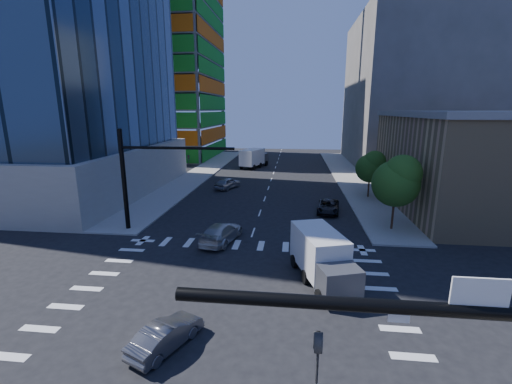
# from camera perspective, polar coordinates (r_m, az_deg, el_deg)

# --- Properties ---
(ground) EXTENTS (160.00, 160.00, 0.00)m
(ground) POSITION_cam_1_polar(r_m,az_deg,el_deg) (20.22, -4.80, -18.54)
(ground) COLOR black
(ground) RESTS_ON ground
(road_markings) EXTENTS (20.00, 20.00, 0.01)m
(road_markings) POSITION_cam_1_polar(r_m,az_deg,el_deg) (20.22, -4.80, -18.53)
(road_markings) COLOR silver
(road_markings) RESTS_ON ground
(sidewalk_ne) EXTENTS (5.00, 60.00, 0.15)m
(sidewalk_ne) POSITION_cam_1_polar(r_m,az_deg,el_deg) (58.46, 15.17, 2.58)
(sidewalk_ne) COLOR gray
(sidewalk_ne) RESTS_ON ground
(sidewalk_nw) EXTENTS (5.00, 60.00, 0.15)m
(sidewalk_nw) POSITION_cam_1_polar(r_m,az_deg,el_deg) (59.94, -9.19, 3.14)
(sidewalk_nw) COLOR gray
(sidewalk_nw) RESTS_ON ground
(construction_building) EXTENTS (25.16, 34.50, 70.60)m
(construction_building) POSITION_cam_1_polar(r_m,az_deg,el_deg) (85.69, -16.07, 22.38)
(construction_building) COLOR slate
(construction_building) RESTS_ON ground
(commercial_building) EXTENTS (20.50, 22.50, 10.60)m
(commercial_building) POSITION_cam_1_polar(r_m,az_deg,el_deg) (44.67, 35.22, 4.11)
(commercial_building) COLOR tan
(commercial_building) RESTS_ON ground
(bg_building_ne) EXTENTS (24.00, 30.00, 28.00)m
(bg_building_ne) POSITION_cam_1_polar(r_m,az_deg,el_deg) (75.60, 25.41, 14.78)
(bg_building_ne) COLOR #5B5752
(bg_building_ne) RESTS_ON ground
(signal_mast_nw) EXTENTS (10.20, 0.40, 9.00)m
(signal_mast_nw) POSITION_cam_1_polar(r_m,az_deg,el_deg) (31.77, -18.87, 3.34)
(signal_mast_nw) COLOR black
(signal_mast_nw) RESTS_ON sidewalk_nw
(tree_south) EXTENTS (4.16, 4.16, 6.82)m
(tree_south) POSITION_cam_1_polar(r_m,az_deg,el_deg) (32.58, 22.58, 1.82)
(tree_south) COLOR #382316
(tree_south) RESTS_ON sidewalk_ne
(tree_north) EXTENTS (3.54, 3.52, 5.78)m
(tree_north) POSITION_cam_1_polar(r_m,az_deg,el_deg) (44.23, 18.69, 4.07)
(tree_north) COLOR #382316
(tree_north) RESTS_ON sidewalk_ne
(car_nb_far) EXTENTS (2.79, 5.00, 1.32)m
(car_nb_far) POSITION_cam_1_polar(r_m,az_deg,el_deg) (37.38, 11.96, -2.37)
(car_nb_far) COLOR black
(car_nb_far) RESTS_ON ground
(car_sb_near) EXTENTS (3.24, 5.71, 1.56)m
(car_sb_near) POSITION_cam_1_polar(r_m,az_deg,el_deg) (28.79, -5.83, -6.73)
(car_sb_near) COLOR #B3B3B3
(car_sb_near) RESTS_ON ground
(car_sb_mid) EXTENTS (3.47, 4.97, 1.57)m
(car_sb_mid) POSITION_cam_1_polar(r_m,az_deg,el_deg) (47.83, -4.76, 1.51)
(car_sb_mid) COLOR #9FA1A7
(car_sb_mid) RESTS_ON ground
(car_sb_cross) EXTENTS (2.82, 4.08, 1.27)m
(car_sb_cross) POSITION_cam_1_polar(r_m,az_deg,el_deg) (17.54, -14.76, -22.06)
(car_sb_cross) COLOR #515157
(car_sb_cross) RESTS_ON ground
(box_truck_near) EXTENTS (4.21, 6.45, 3.13)m
(box_truck_near) POSITION_cam_1_polar(r_m,az_deg,el_deg) (22.29, 11.25, -11.51)
(box_truck_near) COLOR black
(box_truck_near) RESTS_ON ground
(box_truck_far) EXTENTS (4.99, 7.31, 3.53)m
(box_truck_far) POSITION_cam_1_polar(r_m,az_deg,el_deg) (65.41, -0.22, 5.50)
(box_truck_far) COLOR black
(box_truck_far) RESTS_ON ground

